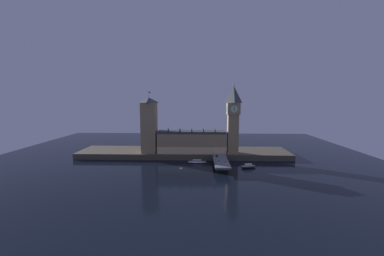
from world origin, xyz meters
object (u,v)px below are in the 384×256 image
object	(u,v)px
clock_tower	(233,117)
boat_upstream	(197,162)
pedestrian_far_rail	(214,157)
victoria_tower	(149,125)
car_northbound_lead	(217,156)
street_lamp_far	(213,152)
street_lamp_near	(215,160)
street_lamp_mid	(228,156)
boat_downstream	(248,166)
car_southbound_lead	(225,163)
car_northbound_trail	(219,162)

from	to	relation	value
clock_tower	boat_upstream	distance (m)	57.17
clock_tower	pedestrian_far_rail	xyz separation A→B (m)	(-19.99, -23.04, -34.60)
victoria_tower	car_northbound_lead	distance (m)	75.56
pedestrian_far_rail	street_lamp_far	xyz separation A→B (m)	(-0.40, 6.03, 3.37)
car_northbound_lead	street_lamp_near	bearing A→B (deg)	-96.73
victoria_tower	street_lamp_mid	size ratio (longest dim) A/B	9.70
street_lamp_mid	boat_downstream	distance (m)	20.66
clock_tower	street_lamp_mid	distance (m)	45.47
car_southbound_lead	boat_upstream	bearing A→B (deg)	133.49
car_northbound_lead	boat_downstream	size ratio (longest dim) A/B	0.28
car_northbound_lead	street_lamp_far	xyz separation A→B (m)	(-3.18, 2.52, 3.55)
car_southbound_lead	boat_upstream	xyz separation A→B (m)	(-23.87, 25.16, -6.33)
street_lamp_mid	street_lamp_far	size ratio (longest dim) A/B	0.95
car_northbound_trail	boat_downstream	xyz separation A→B (m)	(27.02, 9.48, -6.31)
pedestrian_far_rail	car_southbound_lead	bearing A→B (deg)	-67.25
clock_tower	car_northbound_lead	size ratio (longest dim) A/B	17.31
victoria_tower	street_lamp_mid	xyz separation A→B (m)	(76.19, -33.87, -22.91)
street_lamp_far	victoria_tower	bearing A→B (deg)	163.41
victoria_tower	street_lamp_far	xyz separation A→B (m)	(64.28, -19.15, -22.70)
victoria_tower	street_lamp_near	bearing A→B (deg)	-37.09
boat_upstream	victoria_tower	bearing A→B (deg)	157.96
car_northbound_trail	boat_upstream	xyz separation A→B (m)	(-18.31, 23.40, -6.40)
boat_downstream	clock_tower	bearing A→B (deg)	107.21
pedestrian_far_rail	boat_downstream	distance (m)	31.69
car_northbound_lead	boat_upstream	distance (m)	19.47
street_lamp_far	boat_upstream	xyz separation A→B (m)	(-15.14, -0.74, -9.90)
car_northbound_trail	car_northbound_lead	bearing A→B (deg)	90.00
pedestrian_far_rail	street_lamp_near	world-z (taller)	street_lamp_near
car_southbound_lead	street_lamp_near	distance (m)	10.02
victoria_tower	car_northbound_trail	bearing A→B (deg)	-32.69
clock_tower	victoria_tower	distance (m)	85.13
clock_tower	street_lamp_near	world-z (taller)	clock_tower
car_northbound_lead	street_lamp_mid	size ratio (longest dim) A/B	0.63
street_lamp_near	boat_upstream	size ratio (longest dim) A/B	0.36
clock_tower	car_southbound_lead	xyz separation A→B (m)	(-11.66, -42.91, -34.79)
car_northbound_lead	boat_downstream	distance (m)	30.28
car_southbound_lead	street_lamp_near	world-z (taller)	street_lamp_near
victoria_tower	car_southbound_lead	size ratio (longest dim) A/B	14.00
street_lamp_mid	boat_upstream	size ratio (longest dim) A/B	0.35
clock_tower	boat_upstream	xyz separation A→B (m)	(-35.53, -17.75, -41.13)
pedestrian_far_rail	street_lamp_mid	bearing A→B (deg)	-37.07
clock_tower	car_northbound_trail	xyz separation A→B (m)	(-17.21, -41.15, -34.73)
clock_tower	street_lamp_near	distance (m)	59.66
street_lamp_near	street_lamp_far	world-z (taller)	street_lamp_far
car_southbound_lead	pedestrian_far_rail	bearing A→B (deg)	112.75
car_northbound_trail	street_lamp_far	size ratio (longest dim) A/B	0.63
car_southbound_lead	boat_downstream	xyz separation A→B (m)	(21.47, 11.24, -6.24)
car_northbound_lead	street_lamp_far	bearing A→B (deg)	141.55
car_northbound_trail	street_lamp_near	world-z (taller)	street_lamp_near
car_southbound_lead	street_lamp_mid	size ratio (longest dim) A/B	0.69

